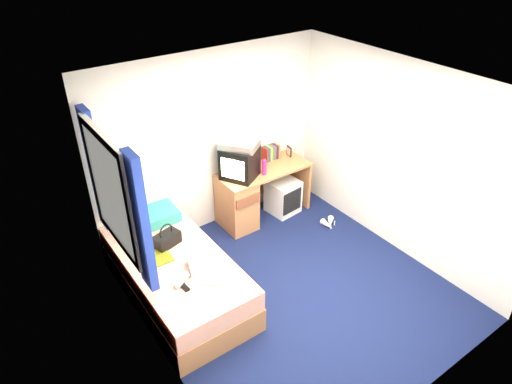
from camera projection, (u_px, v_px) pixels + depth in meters
ground at (292, 290)px, 5.27m from camera, size 3.40×3.40×0.00m
room_shell at (298, 182)px, 4.50m from camera, size 3.40×3.40×3.40m
bed at (177, 276)px, 5.07m from camera, size 1.01×2.00×0.54m
pillow at (152, 217)px, 5.45m from camera, size 0.62×0.40×0.13m
desk at (247, 196)px, 6.22m from camera, size 1.30×0.55×0.75m
storage_cube at (283, 196)px, 6.52m from camera, size 0.43×0.43×0.49m
crt_tv at (240, 162)px, 5.88m from camera, size 0.55×0.57×0.42m
vcr at (239, 144)px, 5.75m from camera, size 0.54×0.57×0.09m
book_row at (271, 152)px, 6.36m from camera, size 0.24×0.13×0.20m
picture_frame at (289, 151)px, 6.46m from camera, size 0.04×0.12×0.14m
pink_water_bottle at (264, 168)px, 5.99m from camera, size 0.07×0.07×0.20m
aerosol_can at (256, 164)px, 6.11m from camera, size 0.05×0.05×0.17m
handbag at (167, 239)px, 5.07m from camera, size 0.33×0.24×0.28m
towel at (203, 264)px, 4.77m from camera, size 0.37×0.34×0.10m
magazine at (160, 257)px, 4.93m from camera, size 0.21×0.28×0.01m
water_bottle at (182, 280)px, 4.58m from camera, size 0.21×0.16×0.07m
colour_swatch_fan at (212, 283)px, 4.58m from camera, size 0.22×0.17×0.01m
remote_control at (184, 286)px, 4.54m from camera, size 0.06×0.16×0.02m
window_assembly at (114, 194)px, 4.38m from camera, size 0.11×1.42×1.40m
white_heels at (329, 224)px, 6.30m from camera, size 0.23×0.24×0.09m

